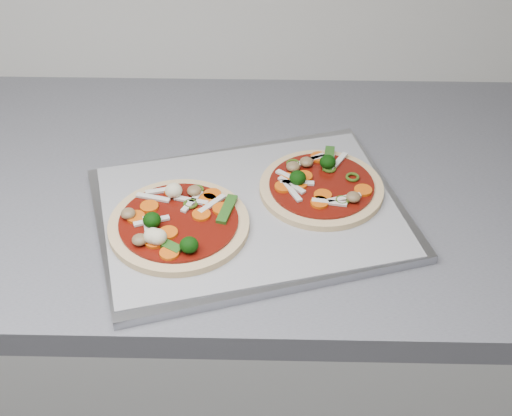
{
  "coord_description": "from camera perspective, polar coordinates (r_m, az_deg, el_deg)",
  "views": [
    {
      "loc": [
        0.07,
        0.46,
        1.55
      ],
      "look_at": [
        0.05,
        1.2,
        0.93
      ],
      "focal_mm": 50.0,
      "sensor_mm": 36.0,
      "label": 1
    }
  ],
  "objects": [
    {
      "name": "countertop",
      "position": [
        1.07,
        -2.78,
        1.38
      ],
      "size": [
        3.6,
        0.6,
        0.04
      ],
      "primitive_type": "cube",
      "color": "slate",
      "rests_on": "base_cabinet"
    },
    {
      "name": "pizza_right",
      "position": [
        1.01,
        5.17,
        1.81
      ],
      "size": [
        0.25,
        0.25,
        0.03
      ],
      "rotation": [
        0.0,
        0.0,
        0.7
      ],
      "color": "#D5B285",
      "rests_on": "parchment"
    },
    {
      "name": "base_cabinet",
      "position": [
        1.4,
        -2.19,
        -13.22
      ],
      "size": [
        3.6,
        0.6,
        0.86
      ],
      "primitive_type": "cube",
      "color": "#BABAB8",
      "rests_on": "ground"
    },
    {
      "name": "pizza_left",
      "position": [
        0.95,
        -6.33,
        -1.22
      ],
      "size": [
        0.22,
        0.22,
        0.03
      ],
      "rotation": [
        0.0,
        0.0,
        0.15
      ],
      "color": "#D5B285",
      "rests_on": "parchment"
    },
    {
      "name": "parchment",
      "position": [
        0.98,
        -0.47,
        -0.14
      ],
      "size": [
        0.46,
        0.38,
        0.0
      ],
      "primitive_type": "cube",
      "rotation": [
        0.0,
        0.0,
        0.26
      ],
      "color": "#95969A",
      "rests_on": "baking_tray"
    },
    {
      "name": "baking_tray",
      "position": [
        0.99,
        -0.46,
        -0.49
      ],
      "size": [
        0.49,
        0.42,
        0.01
      ],
      "primitive_type": "cube",
      "rotation": [
        0.0,
        0.0,
        0.3
      ],
      "color": "#999A9F",
      "rests_on": "countertop"
    }
  ]
}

